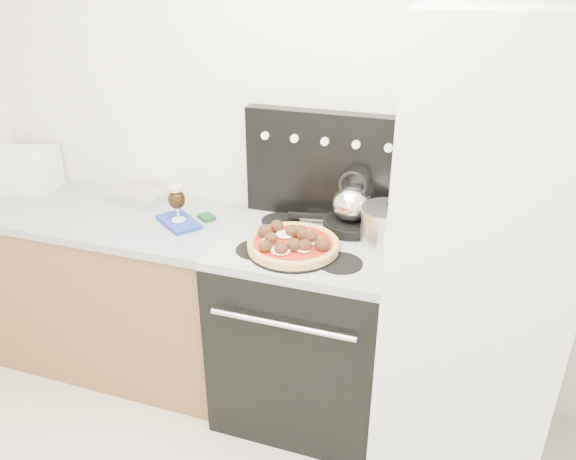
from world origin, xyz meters
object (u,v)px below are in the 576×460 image
at_px(pizza_pan, 293,250).
at_px(tea_kettle, 352,200).
at_px(base_cabinet, 110,290).
at_px(fridge, 477,263).
at_px(pizza, 293,242).
at_px(stove_body, 307,331).
at_px(toaster_oven, 22,170).
at_px(skillet, 351,225).
at_px(oven_mitt, 179,222).
at_px(stock_pot, 387,228).
at_px(beer_glass, 177,203).

relative_size(pizza_pan, tea_kettle, 1.99).
distance_m(base_cabinet, fridge, 1.88).
bearing_deg(pizza_pan, pizza, 0.00).
bearing_deg(stove_body, toaster_oven, 175.03).
xyz_separation_m(base_cabinet, stove_body, (1.10, -0.02, 0.01)).
bearing_deg(pizza_pan, skillet, 57.06).
bearing_deg(oven_mitt, base_cabinet, 178.03).
height_order(stove_body, pizza_pan, pizza_pan).
bearing_deg(stock_pot, pizza_pan, -153.37).
distance_m(oven_mitt, pizza_pan, 0.62).
distance_m(fridge, stock_pot, 0.39).
distance_m(stove_body, pizza, 0.53).
distance_m(oven_mitt, beer_glass, 0.10).
xyz_separation_m(base_cabinet, fridge, (1.80, -0.05, 0.52)).
bearing_deg(stock_pot, pizza, -153.37).
xyz_separation_m(skillet, tea_kettle, (0.00, 0.00, 0.12)).
height_order(base_cabinet, stock_pot, stock_pot).
relative_size(stove_body, stock_pot, 3.93).
relative_size(stove_body, beer_glass, 5.04).
distance_m(pizza, skillet, 0.33).
height_order(base_cabinet, pizza, pizza).
relative_size(base_cabinet, stove_body, 1.65).
bearing_deg(toaster_oven, skillet, -14.12).
bearing_deg(stock_pot, base_cabinet, -178.13).
bearing_deg(base_cabinet, skillet, 6.60).
xyz_separation_m(tea_kettle, stock_pot, (0.18, -0.10, -0.06)).
bearing_deg(pizza, fridge, 6.47).
height_order(fridge, skillet, fridge).
bearing_deg(toaster_oven, fridge, -19.09).
bearing_deg(stock_pot, beer_glass, -176.27).
bearing_deg(beer_glass, fridge, -1.45).
bearing_deg(oven_mitt, pizza, -10.97).
distance_m(pizza, stock_pot, 0.40).
bearing_deg(stock_pot, oven_mitt, -176.27).
relative_size(toaster_oven, stock_pot, 1.49).
height_order(stove_body, fridge, fridge).
distance_m(toaster_oven, skillet, 1.79).
height_order(base_cabinet, stove_body, stove_body).
bearing_deg(fridge, tea_kettle, 160.60).
relative_size(base_cabinet, stock_pot, 6.48).
bearing_deg(fridge, pizza, -173.53).
height_order(fridge, toaster_oven, fridge).
bearing_deg(fridge, beer_glass, 178.55).
bearing_deg(tea_kettle, pizza, -107.76).
bearing_deg(pizza, base_cabinet, 172.92).
height_order(fridge, beer_glass, fridge).
distance_m(toaster_oven, oven_mitt, 1.01).
bearing_deg(beer_glass, pizza, -10.97).
bearing_deg(pizza_pan, stock_pot, 26.63).
bearing_deg(beer_glass, stock_pot, 3.73).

